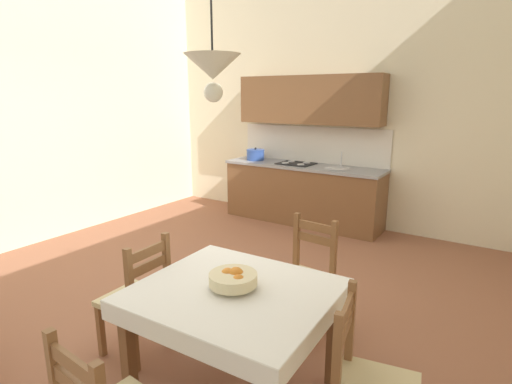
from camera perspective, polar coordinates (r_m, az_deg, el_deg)
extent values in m
cube|color=#935B42|center=(4.17, -7.47, -14.68)|extent=(6.17, 6.48, 0.10)
cube|color=beige|center=(6.25, 10.64, 14.46)|extent=(6.17, 0.12, 4.08)
cube|color=beige|center=(5.96, -30.02, 12.99)|extent=(0.12, 6.48, 4.08)
cube|color=brown|center=(6.20, 6.59, -0.41)|extent=(2.42, 0.60, 0.86)
cube|color=gray|center=(6.10, 6.66, 3.68)|extent=(2.45, 0.63, 0.04)
cube|color=silver|center=(6.33, 7.98, 6.69)|extent=(2.42, 0.01, 0.55)
cube|color=brown|center=(6.14, 7.52, 12.82)|extent=(2.23, 0.34, 0.70)
cube|color=black|center=(6.07, 5.34, -4.45)|extent=(2.38, 0.02, 0.09)
cylinder|color=silver|center=(5.89, 11.46, 3.29)|extent=(0.34, 0.34, 0.02)
cylinder|color=silver|center=(6.00, 12.01, 4.57)|extent=(0.02, 0.02, 0.22)
cube|color=black|center=(6.16, 5.70, 4.04)|extent=(0.52, 0.42, 0.01)
cylinder|color=silver|center=(6.13, 4.19, 4.14)|extent=(0.11, 0.11, 0.01)
cylinder|color=silver|center=(6.01, 6.36, 3.91)|extent=(0.11, 0.11, 0.01)
cylinder|color=silver|center=(6.30, 5.08, 4.39)|extent=(0.11, 0.11, 0.01)
cylinder|color=silver|center=(6.19, 7.21, 4.16)|extent=(0.11, 0.11, 0.01)
cylinder|color=#2D4C9E|center=(6.49, -0.07, 5.22)|extent=(0.28, 0.28, 0.15)
cylinder|color=#2D4C9E|center=(6.48, -0.07, 5.96)|extent=(0.29, 0.29, 0.02)
sphere|color=black|center=(6.48, -0.07, 6.18)|extent=(0.04, 0.04, 0.04)
cube|color=brown|center=(2.56, -3.10, -13.85)|extent=(1.15, 1.02, 0.02)
cube|color=brown|center=(2.77, -17.66, -21.21)|extent=(0.07, 0.07, 0.73)
cube|color=brown|center=(3.30, -6.04, -14.58)|extent=(0.07, 0.07, 0.73)
cube|color=brown|center=(2.88, 10.89, -19.26)|extent=(0.07, 0.07, 0.73)
cube|color=white|center=(2.55, -3.11, -13.59)|extent=(1.21, 1.08, 0.00)
cube|color=white|center=(2.23, -11.13, -20.00)|extent=(1.17, 0.05, 0.12)
cube|color=white|center=(2.98, 2.66, -10.75)|extent=(1.17, 0.05, 0.12)
cube|color=white|center=(2.92, -12.87, -11.62)|extent=(0.04, 1.04, 0.12)
cube|color=white|center=(2.34, 9.52, -18.19)|extent=(0.04, 1.04, 0.12)
cube|color=brown|center=(2.53, 12.95, -21.72)|extent=(0.05, 0.05, 0.93)
cube|color=brown|center=(2.18, 12.62, -16.19)|extent=(0.08, 0.32, 0.07)
cube|color=brown|center=(2.23, 12.48, -18.54)|extent=(0.08, 0.32, 0.07)
cube|color=#D1BC89|center=(3.42, 6.60, -12.28)|extent=(0.46, 0.46, 0.04)
cube|color=brown|center=(3.31, 7.53, -17.68)|extent=(0.05, 0.05, 0.41)
cube|color=brown|center=(3.48, 2.24, -15.90)|extent=(0.05, 0.05, 0.41)
cube|color=brown|center=(3.47, 10.79, -11.41)|extent=(0.05, 0.05, 0.93)
cube|color=brown|center=(3.63, 5.69, -10.06)|extent=(0.05, 0.05, 0.93)
cube|color=brown|center=(3.41, 8.39, -4.91)|extent=(0.32, 0.05, 0.07)
cube|color=brown|center=(3.44, 8.33, -6.58)|extent=(0.32, 0.05, 0.07)
cube|color=brown|center=(1.94, -24.50, -21.34)|extent=(0.32, 0.05, 0.07)
cube|color=#D1BC89|center=(3.24, -16.93, -14.31)|extent=(0.44, 0.44, 0.04)
cube|color=brown|center=(3.38, -21.18, -17.83)|extent=(0.05, 0.05, 0.41)
cube|color=brown|center=(3.57, -16.50, -15.63)|extent=(0.05, 0.05, 0.41)
cube|color=brown|center=(3.00, -17.19, -15.95)|extent=(0.05, 0.05, 0.93)
cube|color=brown|center=(3.22, -12.33, -13.53)|extent=(0.05, 0.05, 0.93)
cube|color=brown|center=(2.95, -15.10, -8.20)|extent=(0.04, 0.32, 0.07)
cube|color=brown|center=(2.99, -14.98, -10.09)|extent=(0.04, 0.32, 0.07)
cylinder|color=beige|center=(2.56, -3.26, -13.15)|extent=(0.17, 0.16, 0.02)
cylinder|color=beige|center=(2.54, -3.27, -12.20)|extent=(0.30, 0.30, 0.07)
sphere|color=orange|center=(2.57, -4.06, -11.64)|extent=(0.09, 0.09, 0.09)
sphere|color=orange|center=(2.49, -2.51, -12.53)|extent=(0.08, 0.08, 0.08)
sphere|color=orange|center=(2.55, -2.87, -11.66)|extent=(0.10, 0.10, 0.10)
cylinder|color=black|center=(2.40, -6.39, 25.01)|extent=(0.01, 0.01, 0.57)
cone|color=silver|center=(2.36, -6.17, 17.26)|extent=(0.32, 0.32, 0.14)
sphere|color=white|center=(2.35, -6.08, 13.86)|extent=(0.11, 0.11, 0.11)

